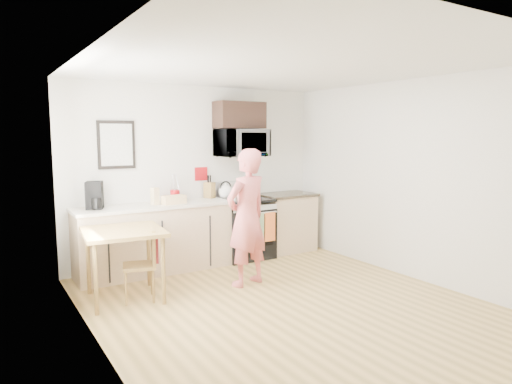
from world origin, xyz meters
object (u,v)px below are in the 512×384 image
dining_table (124,238)px  chair (149,254)px  range (245,230)px  microwave (241,143)px  cake (252,195)px  person (247,218)px

dining_table → chair: size_ratio=1.05×
range → chair: 2.09m
microwave → cake: microwave is taller
microwave → dining_table: (-2.09, -0.93, -1.04)m
dining_table → cake: size_ratio=3.09×
microwave → person: size_ratio=0.44×
cake → microwave: bearing=114.2°
person → chair: size_ratio=2.07×
range → cake: 0.55m
microwave → person: 1.65m
microwave → dining_table: 2.51m
range → cake: bearing=-44.9°
cake → person: bearing=-124.8°
dining_table → cake: 2.31m
microwave → cake: size_ratio=2.71×
microwave → dining_table: bearing=-156.1°
chair → cake: size_ratio=2.95×
range → chair: size_ratio=1.40×
chair → dining_table: bearing=163.4°
range → person: 1.35m
microwave → range: bearing=-89.9°
range → chair: (-1.85, -0.97, 0.10)m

